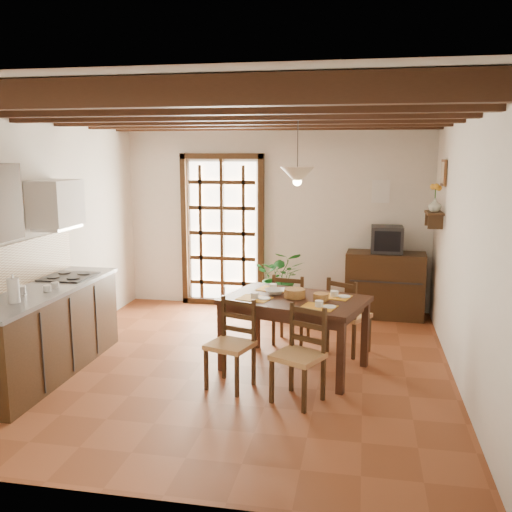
% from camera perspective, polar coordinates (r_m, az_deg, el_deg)
% --- Properties ---
extents(ground_plane, '(5.00, 5.00, 0.00)m').
position_cam_1_polar(ground_plane, '(6.35, -1.59, -10.88)').
color(ground_plane, brown).
extents(room_shell, '(4.52, 5.02, 2.81)m').
position_cam_1_polar(room_shell, '(5.94, -1.68, 5.68)').
color(room_shell, silver).
rests_on(room_shell, ground_plane).
extents(ceiling_beams, '(4.50, 4.34, 0.20)m').
position_cam_1_polar(ceiling_beams, '(5.93, -1.72, 14.12)').
color(ceiling_beams, black).
rests_on(ceiling_beams, room_shell).
extents(french_door, '(1.26, 0.11, 2.32)m').
position_cam_1_polar(french_door, '(8.56, -3.37, 2.81)').
color(french_door, white).
rests_on(french_door, ground_plane).
extents(kitchen_counter, '(0.64, 2.25, 1.38)m').
position_cam_1_polar(kitchen_counter, '(6.37, -20.40, -6.97)').
color(kitchen_counter, black).
rests_on(kitchen_counter, ground_plane).
extents(range_hood, '(0.38, 0.60, 0.54)m').
position_cam_1_polar(range_hood, '(6.65, -19.36, 4.89)').
color(range_hood, white).
rests_on(range_hood, room_shell).
extents(counter_items, '(0.50, 1.43, 0.25)m').
position_cam_1_polar(counter_items, '(6.33, -20.26, -2.54)').
color(counter_items, black).
rests_on(counter_items, kitchen_counter).
extents(dining_table, '(1.65, 1.30, 0.78)m').
position_cam_1_polar(dining_table, '(6.07, 3.87, -5.11)').
color(dining_table, '#331A10').
rests_on(dining_table, ground_plane).
extents(chair_near_left, '(0.51, 0.49, 0.88)m').
position_cam_1_polar(chair_near_left, '(5.72, -2.53, -10.37)').
color(chair_near_left, '#B4844C').
rests_on(chair_near_left, ground_plane).
extents(chair_near_right, '(0.54, 0.53, 0.90)m').
position_cam_1_polar(chair_near_right, '(5.42, 4.27, -11.54)').
color(chair_near_right, '#B4844C').
rests_on(chair_near_right, ground_plane).
extents(chair_far_left, '(0.46, 0.44, 0.87)m').
position_cam_1_polar(chair_far_left, '(6.98, 3.52, -6.54)').
color(chair_far_left, '#B4844C').
rests_on(chair_far_left, ground_plane).
extents(chair_far_right, '(0.55, 0.55, 0.89)m').
position_cam_1_polar(chair_far_right, '(6.74, 9.16, -7.23)').
color(chair_far_right, '#B4844C').
rests_on(chair_far_right, ground_plane).
extents(table_setting, '(1.05, 0.70, 0.10)m').
position_cam_1_polar(table_setting, '(6.03, 3.89, -3.64)').
color(table_setting, orange).
rests_on(table_setting, dining_table).
extents(table_bowl, '(0.26, 0.26, 0.05)m').
position_cam_1_polar(table_bowl, '(6.19, 1.88, -3.58)').
color(table_bowl, white).
rests_on(table_bowl, dining_table).
extents(sideboard, '(1.10, 0.54, 0.92)m').
position_cam_1_polar(sideboard, '(8.22, 12.77, -2.83)').
color(sideboard, black).
rests_on(sideboard, ground_plane).
extents(crt_tv, '(0.43, 0.40, 0.37)m').
position_cam_1_polar(crt_tv, '(8.10, 12.95, 1.64)').
color(crt_tv, black).
rests_on(crt_tv, sideboard).
extents(fuse_box, '(0.25, 0.03, 0.32)m').
position_cam_1_polar(fuse_box, '(8.28, 12.37, 6.32)').
color(fuse_box, white).
rests_on(fuse_box, room_shell).
extents(plant_pot, '(0.36, 0.36, 0.22)m').
position_cam_1_polar(plant_pot, '(8.16, 2.47, -5.22)').
color(plant_pot, maroon).
rests_on(plant_pot, ground_plane).
extents(potted_plant, '(1.92, 1.69, 2.00)m').
position_cam_1_polar(potted_plant, '(8.04, 2.49, -2.06)').
color(potted_plant, '#144C19').
rests_on(potted_plant, ground_plane).
extents(wall_shelf, '(0.20, 0.42, 0.20)m').
position_cam_1_polar(wall_shelf, '(7.47, 17.38, 3.83)').
color(wall_shelf, black).
rests_on(wall_shelf, room_shell).
extents(shelf_vase, '(0.15, 0.15, 0.15)m').
position_cam_1_polar(shelf_vase, '(7.46, 17.44, 4.89)').
color(shelf_vase, '#B2BFB2').
rests_on(shelf_vase, wall_shelf).
extents(shelf_flowers, '(0.14, 0.14, 0.36)m').
position_cam_1_polar(shelf_flowers, '(7.45, 17.53, 6.48)').
color(shelf_flowers, orange).
rests_on(shelf_flowers, shelf_vase).
extents(framed_picture, '(0.03, 0.32, 0.32)m').
position_cam_1_polar(framed_picture, '(7.45, 18.25, 7.92)').
color(framed_picture, brown).
rests_on(framed_picture, room_shell).
extents(pendant_lamp, '(0.36, 0.36, 0.84)m').
position_cam_1_polar(pendant_lamp, '(5.96, 4.16, 8.19)').
color(pendant_lamp, black).
rests_on(pendant_lamp, room_shell).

